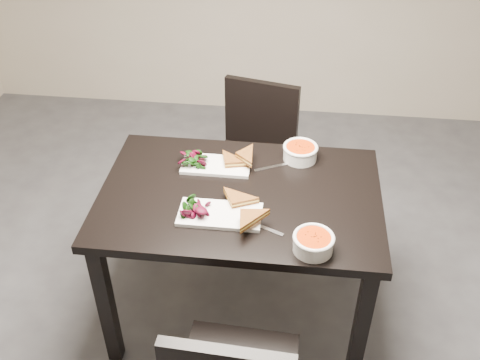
# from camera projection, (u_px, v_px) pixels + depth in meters

# --- Properties ---
(table) EXTENTS (1.20, 0.80, 0.75)m
(table) POSITION_uv_depth(u_px,v_px,m) (240.00, 211.00, 2.42)
(table) COLOR black
(table) RESTS_ON ground
(chair_far) EXTENTS (0.50, 0.50, 0.85)m
(chair_far) POSITION_uv_depth(u_px,v_px,m) (255.00, 150.00, 3.10)
(chair_far) COLOR black
(chair_far) RESTS_ON ground
(plate_near) EXTENTS (0.34, 0.17, 0.02)m
(plate_near) POSITION_uv_depth(u_px,v_px,m) (220.00, 215.00, 2.23)
(plate_near) COLOR white
(plate_near) RESTS_ON table
(sandwich_near) EXTENTS (0.21, 0.19, 0.05)m
(sandwich_near) POSITION_uv_depth(u_px,v_px,m) (236.00, 207.00, 2.22)
(sandwich_near) COLOR #985A1F
(sandwich_near) RESTS_ON plate_near
(salad_near) EXTENTS (0.11, 0.09, 0.05)m
(salad_near) POSITION_uv_depth(u_px,v_px,m) (195.00, 207.00, 2.22)
(salad_near) COLOR black
(salad_near) RESTS_ON plate_near
(soup_bowl_near) EXTENTS (0.16, 0.16, 0.07)m
(soup_bowl_near) POSITION_uv_depth(u_px,v_px,m) (313.00, 242.00, 2.06)
(soup_bowl_near) COLOR white
(soup_bowl_near) RESTS_ON table
(cutlery_near) EXTENTS (0.17, 0.09, 0.00)m
(cutlery_near) POSITION_uv_depth(u_px,v_px,m) (263.00, 227.00, 2.18)
(cutlery_near) COLOR silver
(cutlery_near) RESTS_ON table
(plate_far) EXTENTS (0.31, 0.15, 0.02)m
(plate_far) POSITION_uv_depth(u_px,v_px,m) (216.00, 165.00, 2.51)
(plate_far) COLOR white
(plate_far) RESTS_ON table
(sandwich_far) EXTENTS (0.18, 0.15, 0.05)m
(sandwich_far) POSITION_uv_depth(u_px,v_px,m) (230.00, 162.00, 2.47)
(sandwich_far) COLOR #985A1F
(sandwich_far) RESTS_ON plate_far
(salad_far) EXTENTS (0.10, 0.09, 0.04)m
(salad_far) POSITION_uv_depth(u_px,v_px,m) (194.00, 159.00, 2.50)
(salad_far) COLOR black
(salad_far) RESTS_ON plate_far
(soup_bowl_far) EXTENTS (0.16, 0.16, 0.07)m
(soup_bowl_far) POSITION_uv_depth(u_px,v_px,m) (300.00, 151.00, 2.54)
(soup_bowl_far) COLOR white
(soup_bowl_far) RESTS_ON table
(cutlery_far) EXTENTS (0.17, 0.09, 0.00)m
(cutlery_far) POSITION_uv_depth(u_px,v_px,m) (273.00, 167.00, 2.51)
(cutlery_far) COLOR silver
(cutlery_far) RESTS_ON table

